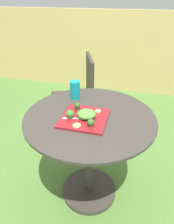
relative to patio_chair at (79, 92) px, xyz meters
name	(u,v)px	position (x,y,z in m)	size (l,w,h in m)	color
ground_plane	(89,191)	(0.31, -0.78, -0.53)	(12.00, 12.00, 0.00)	#4C7533
bamboo_fence	(123,53)	(0.31, 1.35, 0.09)	(8.00, 0.08, 1.23)	tan
patio_table	(89,149)	(0.31, -0.78, -0.06)	(0.86, 0.86, 0.75)	#38332D
patio_chair	(79,92)	(0.00, 0.00, 0.00)	(0.57, 0.57, 0.90)	#332D28
salad_plate	(84,118)	(0.28, -0.83, 0.23)	(0.29, 0.29, 0.01)	maroon
drinking_glass	(75,91)	(0.14, -0.56, 0.29)	(0.07, 0.07, 0.14)	#0F8C93
fork	(77,118)	(0.25, -0.85, 0.24)	(0.15, 0.05, 0.00)	silver
lettuce_mound	(87,114)	(0.30, -0.83, 0.27)	(0.12, 0.11, 0.05)	#519338
broccoli_floret_0	(77,106)	(0.22, -0.75, 0.28)	(0.04, 0.04, 0.05)	#99B770
broccoli_floret_1	(70,114)	(0.20, -0.86, 0.28)	(0.05, 0.05, 0.06)	#99B770
broccoli_floret_2	(91,122)	(0.35, -0.91, 0.27)	(0.04, 0.04, 0.05)	#99B770
cucumber_slice_0	(98,111)	(0.35, -0.74, 0.25)	(0.04, 0.04, 0.01)	#8EB766
cucumber_slice_1	(77,125)	(0.27, -0.93, 0.24)	(0.05, 0.05, 0.01)	#8EB766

